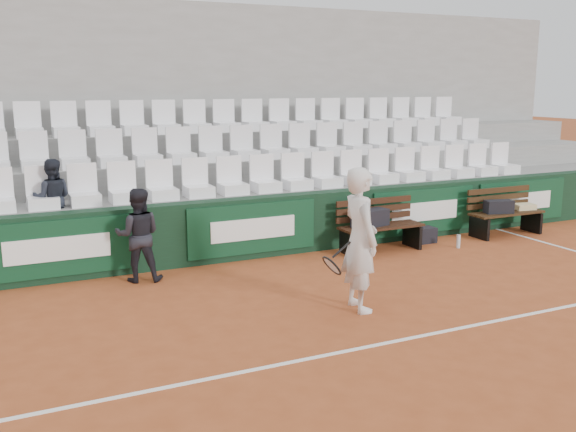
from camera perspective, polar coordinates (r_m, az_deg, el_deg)
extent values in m
plane|color=#A34B24|center=(7.41, 9.86, -10.87)|extent=(80.00, 80.00, 0.00)
cube|color=white|center=(7.41, 9.86, -10.84)|extent=(18.00, 0.06, 0.01)
cube|color=black|center=(10.62, -2.49, -0.95)|extent=(18.00, 0.30, 1.00)
cube|color=#0C381E|center=(9.70, -19.80, -2.74)|extent=(2.20, 0.04, 0.82)
cube|color=#0C381E|center=(10.39, -3.14, -1.13)|extent=(2.20, 0.04, 0.82)
cube|color=#0C381E|center=(12.06, 11.99, 0.42)|extent=(2.20, 0.04, 0.82)
cube|color=#0C381E|center=(13.63, 20.07, 1.25)|extent=(2.20, 0.04, 0.82)
cube|color=gray|center=(11.19, -3.73, -0.31)|extent=(18.00, 0.95, 1.00)
cube|color=gray|center=(12.02, -5.41, 1.59)|extent=(18.00, 0.95, 1.45)
cube|color=gray|center=(12.87, -6.88, 3.24)|extent=(18.00, 0.95, 1.90)
cube|color=#969693|center=(13.34, -7.87, 8.91)|extent=(18.00, 0.30, 4.40)
cube|color=white|center=(10.89, -3.45, 3.71)|extent=(11.90, 0.44, 0.63)
cube|color=silver|center=(11.72, -5.22, 6.47)|extent=(11.90, 0.44, 0.63)
cube|color=white|center=(12.58, -6.76, 8.84)|extent=(11.90, 0.44, 0.63)
cube|color=#351C10|center=(11.10, 8.27, -1.96)|extent=(1.50, 0.56, 0.45)
cube|color=#372210|center=(12.82, 18.81, -0.63)|extent=(1.50, 0.56, 0.45)
cube|color=black|center=(10.92, 7.32, -0.19)|extent=(0.70, 0.42, 0.28)
cube|color=black|center=(12.59, 18.22, 0.79)|extent=(0.56, 0.36, 0.24)
cube|color=beige|center=(13.13, 20.23, 0.79)|extent=(0.43, 0.34, 0.11)
cube|color=black|center=(11.83, 11.88, -1.68)|extent=(0.46, 0.28, 0.28)
cylinder|color=silver|center=(10.83, 6.38, -2.87)|extent=(0.06, 0.06, 0.23)
cylinder|color=silver|center=(11.60, 14.91, -2.19)|extent=(0.07, 0.07, 0.24)
imported|color=silver|center=(8.07, 6.42, -2.08)|extent=(0.50, 0.71, 1.82)
torus|color=black|center=(7.94, 3.91, -4.43)|extent=(0.19, 0.30, 0.26)
cylinder|color=black|center=(7.96, 4.76, -3.00)|extent=(0.26, 0.03, 0.20)
imported|color=black|center=(9.48, -13.18, -1.66)|extent=(0.78, 0.68, 1.37)
imported|color=black|center=(10.17, -20.38, 4.01)|extent=(0.65, 0.55, 1.18)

